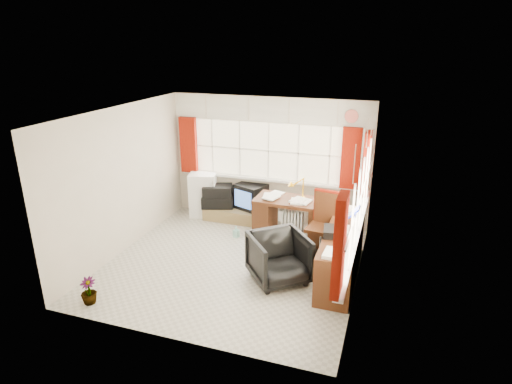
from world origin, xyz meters
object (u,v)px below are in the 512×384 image
desk_lamp (303,184)px  crt_tv (251,196)px  office_chair (279,258)px  desk (292,217)px  task_chair (325,223)px  tv_bench (239,215)px  radiator (292,230)px  credenza (341,253)px  mini_fridge (204,194)px

desk_lamp → crt_tv: (-1.17, 0.52, -0.56)m
desk_lamp → office_chair: 1.74m
desk → crt_tv: (-1.02, 0.65, 0.07)m
task_chair → tv_bench: bearing=153.1°
desk_lamp → radiator: bearing=-114.5°
radiator → tv_bench: radiator is taller
credenza → mini_fridge: 3.48m
desk → crt_tv: bearing=147.4°
credenza → radiator: bearing=138.0°
desk → credenza: 1.46m
radiator → crt_tv: (-1.06, 0.78, 0.26)m
radiator → credenza: size_ratio=0.30×
desk → mini_fridge: 2.13m
radiator → crt_tv: 1.34m
desk → credenza: (1.04, -1.03, -0.05)m
credenza → desk_lamp: bearing=127.4°
desk_lamp → task_chair: desk_lamp is taller
tv_bench → mini_fridge: bearing=174.3°
desk → tv_bench: desk is taller
crt_tv → mini_fridge: 1.03m
desk_lamp → desk: bearing=-140.3°
task_chair → radiator: size_ratio=1.93×
radiator → task_chair: bearing=-28.8°
office_chair → crt_tv: crt_tv is taller
desk_lamp → crt_tv: bearing=156.0°
office_chair → crt_tv: size_ratio=1.18×
radiator → mini_fridge: (-2.09, 0.70, 0.21)m
office_chair → mini_fridge: size_ratio=0.91×
credenza → office_chair: bearing=-153.2°
radiator → crt_tv: crt_tv is taller
office_chair → tv_bench: office_chair is taller
radiator → tv_bench: 1.43m
desk → radiator: size_ratio=2.29×
task_chair → office_chair: size_ratio=1.39×
task_chair → crt_tv: bearing=146.3°
task_chair → radiator: task_chair is taller
task_chair → office_chair: bearing=-117.3°
tv_bench → crt_tv: size_ratio=1.98×
desk → tv_bench: bearing=158.3°
office_chair → desk_lamp: bearing=50.7°
office_chair → crt_tv: (-1.18, 2.12, 0.13)m
desk → office_chair: size_ratio=1.66×
tv_bench → mini_fridge: size_ratio=1.52×
desk_lamp → office_chair: (0.00, -1.60, -0.68)m
office_chair → credenza: 0.99m
desk → credenza: size_ratio=0.69×
radiator → desk: bearing=107.2°
mini_fridge → radiator: bearing=-18.5°
desk → mini_fridge: size_ratio=1.50×
mini_fridge → desk_lamp: bearing=-11.4°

